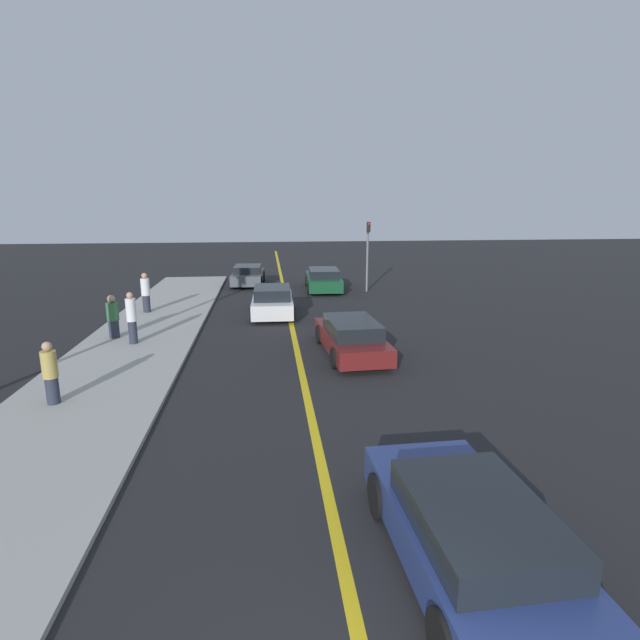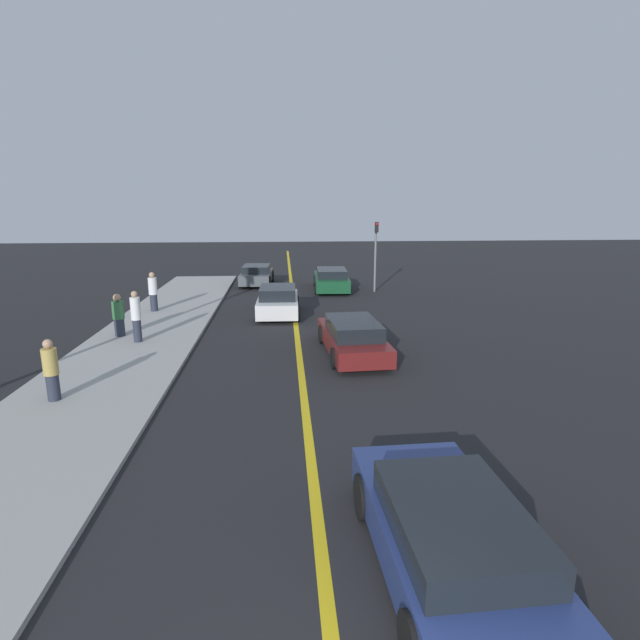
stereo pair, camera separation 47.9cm
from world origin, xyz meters
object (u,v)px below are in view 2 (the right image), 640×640
car_ahead_center (353,337)px  car_far_distant (278,301)px  pedestrian_far_standing (119,315)px  pedestrian_near_curb (51,370)px  car_near_right_lane (451,538)px  pedestrian_by_sign (153,292)px  pedestrian_mid_group (136,316)px  traffic_light (376,249)px  car_oncoming_far (257,275)px  car_parked_left_lot (331,280)px

car_ahead_center → car_far_distant: size_ratio=1.14×
pedestrian_far_standing → pedestrian_near_curb: bearing=-87.3°
car_near_right_lane → pedestrian_by_sign: pedestrian_by_sign is taller
pedestrian_mid_group → pedestrian_near_curb: bearing=-96.4°
pedestrian_near_curb → traffic_light: 18.67m
car_far_distant → pedestrian_far_standing: 6.78m
car_near_right_lane → car_oncoming_far: (-3.76, 24.57, -0.00)m
car_near_right_lane → pedestrian_by_sign: size_ratio=2.56×
pedestrian_near_curb → pedestrian_mid_group: (0.59, 5.28, 0.14)m
car_parked_left_lot → pedestrian_far_standing: (-8.77, -9.75, 0.27)m
car_oncoming_far → car_near_right_lane: bearing=-78.5°
car_far_distant → pedestrian_by_sign: 5.66m
traffic_light → pedestrian_near_curb: bearing=-125.6°
pedestrian_mid_group → traffic_light: (10.25, 9.84, 1.36)m
car_far_distant → pedestrian_near_curb: 11.12m
car_ahead_center → car_parked_left_lot: (0.48, 12.32, 0.02)m
pedestrian_by_sign → pedestrian_mid_group: bearing=-82.4°
pedestrian_far_standing → traffic_light: (11.13, 8.98, 1.50)m
car_ahead_center → pedestrian_mid_group: (-7.40, 1.71, 0.43)m
car_far_distant → traffic_light: size_ratio=1.05×
car_near_right_lane → car_ahead_center: (0.10, 10.10, -0.02)m
car_oncoming_far → pedestrian_near_curb: bearing=-100.2°
car_far_distant → traffic_light: bearing=46.7°
pedestrian_mid_group → car_far_distant: bearing=41.8°
car_far_distant → car_oncoming_far: bearing=100.3°
car_near_right_lane → car_oncoming_far: 24.86m
car_near_right_lane → car_ahead_center: car_near_right_lane is taller
car_far_distant → pedestrian_mid_group: 6.59m
car_parked_left_lot → pedestrian_by_sign: pedestrian_by_sign is taller
car_near_right_lane → car_parked_left_lot: (0.58, 22.42, -0.00)m
car_far_distant → pedestrian_by_sign: size_ratio=2.30×
car_near_right_lane → traffic_light: traffic_light is taller
pedestrian_far_standing → pedestrian_by_sign: (0.18, 4.31, 0.11)m
car_ahead_center → pedestrian_near_curb: size_ratio=2.95×
car_oncoming_far → pedestrian_far_standing: pedestrian_far_standing is taller
pedestrian_mid_group → traffic_light: traffic_light is taller
pedestrian_mid_group → pedestrian_by_sign: pedestrian_mid_group is taller
car_near_right_lane → pedestrian_far_standing: size_ratio=2.87×
pedestrian_far_standing → pedestrian_by_sign: bearing=87.5°
pedestrian_near_curb → pedestrian_mid_group: 5.32m
car_ahead_center → car_parked_left_lot: car_parked_left_lot is taller
pedestrian_mid_group → pedestrian_by_sign: size_ratio=1.03×
pedestrian_near_curb → pedestrian_mid_group: pedestrian_mid_group is taller
car_far_distant → pedestrian_near_curb: bearing=-118.5°
car_near_right_lane → traffic_light: size_ratio=1.17×
car_near_right_lane → car_far_distant: (-2.40, 16.19, 0.02)m
car_parked_left_lot → traffic_light: 3.05m
car_parked_left_lot → pedestrian_mid_group: (-7.89, -10.61, 0.42)m
car_ahead_center → car_oncoming_far: 14.98m
pedestrian_by_sign → pedestrian_far_standing: bearing=-92.5°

